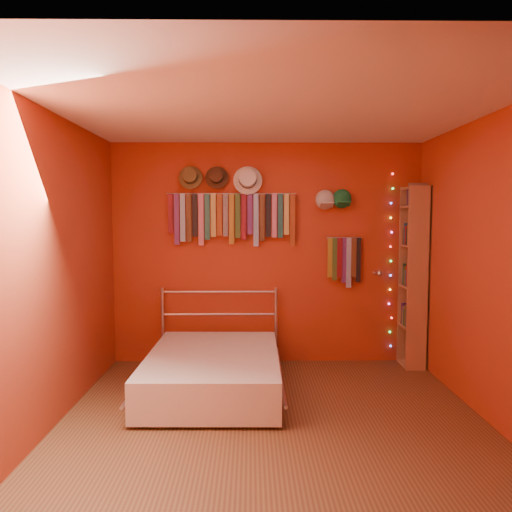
{
  "coord_description": "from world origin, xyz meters",
  "views": [
    {
      "loc": [
        -0.18,
        -3.92,
        1.68
      ],
      "look_at": [
        -0.13,
        0.9,
        1.29
      ],
      "focal_mm": 35.0,
      "sensor_mm": 36.0,
      "label": 1
    }
  ],
  "objects_px": {
    "bookshelf": "(417,276)",
    "bed": "(213,371)",
    "reading_lamp": "(379,273)",
    "tie_rack": "(232,216)"
  },
  "relations": [
    {
      "from": "tie_rack",
      "to": "bed",
      "type": "relative_size",
      "value": 0.8
    },
    {
      "from": "bookshelf",
      "to": "tie_rack",
      "type": "bearing_deg",
      "value": 175.69
    },
    {
      "from": "reading_lamp",
      "to": "tie_rack",
      "type": "bearing_deg",
      "value": 174.98
    },
    {
      "from": "bookshelf",
      "to": "bed",
      "type": "xyz_separation_m",
      "value": [
        -2.2,
        -0.8,
        -0.81
      ]
    },
    {
      "from": "tie_rack",
      "to": "bookshelf",
      "type": "bearing_deg",
      "value": -4.31
    },
    {
      "from": "bookshelf",
      "to": "bed",
      "type": "relative_size",
      "value": 1.1
    },
    {
      "from": "reading_lamp",
      "to": "bookshelf",
      "type": "height_order",
      "value": "bookshelf"
    },
    {
      "from": "tie_rack",
      "to": "bookshelf",
      "type": "xyz_separation_m",
      "value": [
        2.05,
        -0.15,
        -0.66
      ]
    },
    {
      "from": "tie_rack",
      "to": "bed",
      "type": "xyz_separation_m",
      "value": [
        -0.14,
        -0.95,
        -1.48
      ]
    },
    {
      "from": "reading_lamp",
      "to": "bed",
      "type": "xyz_separation_m",
      "value": [
        -1.77,
        -0.81,
        -0.84
      ]
    }
  ]
}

